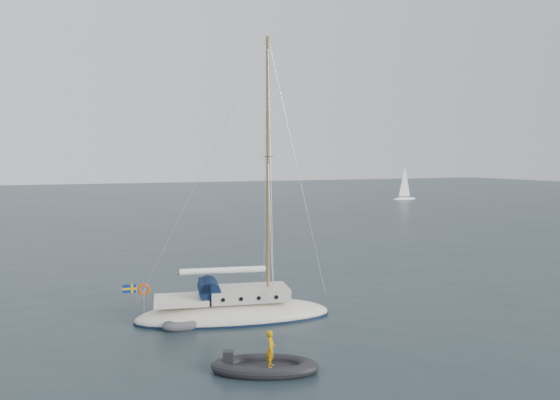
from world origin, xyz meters
name	(u,v)px	position (x,y,z in m)	size (l,w,h in m)	color
ground	(276,300)	(0.00, 0.00, 0.00)	(300.00, 300.00, 0.00)	black
sailboat	(234,297)	(-3.24, -2.51, 1.07)	(9.91, 2.97, 14.12)	white
dinghy	(192,322)	(-5.36, -2.76, 0.19)	(2.98, 1.34, 0.43)	#515157
rib	(265,365)	(-4.27, -9.19, 0.24)	(3.96, 1.80, 1.57)	black
distant_yacht_b	(405,183)	(50.64, 58.55, 3.07)	(5.42, 2.89, 7.18)	white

